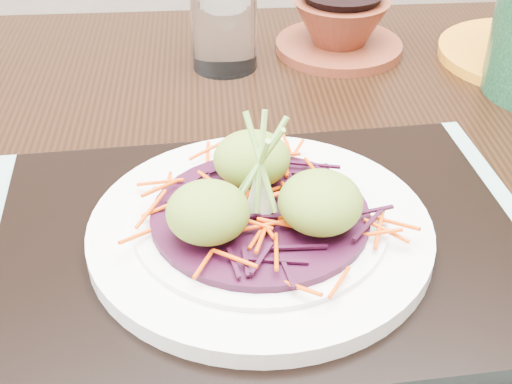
{
  "coord_description": "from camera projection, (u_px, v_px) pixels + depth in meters",
  "views": [
    {
      "loc": [
        -0.14,
        -0.5,
        1.11
      ],
      "look_at": [
        -0.08,
        -0.09,
        0.82
      ],
      "focal_mm": 50.0,
      "sensor_mm": 36.0,
      "label": 1
    }
  ],
  "objects": [
    {
      "name": "carrot_julienne",
      "position": [
        260.0,
        207.0,
        0.49
      ],
      "size": [
        0.19,
        0.19,
        0.01
      ],
      "primitive_type": null,
      "color": "#D74203",
      "rests_on": "cabbage_bed"
    },
    {
      "name": "placemat",
      "position": [
        260.0,
        258.0,
        0.52
      ],
      "size": [
        0.43,
        0.34,
        0.0
      ],
      "primitive_type": "cube",
      "rotation": [
        0.0,
        0.0,
        -0.0
      ],
      "color": "#80A59A",
      "rests_on": "dining_table"
    },
    {
      "name": "dining_table",
      "position": [
        268.0,
        281.0,
        0.65
      ],
      "size": [
        1.3,
        0.91,
        0.77
      ],
      "rotation": [
        0.0,
        0.0,
        -0.07
      ],
      "color": "black",
      "rests_on": "ground"
    },
    {
      "name": "guacamole_scoops",
      "position": [
        260.0,
        190.0,
        0.48
      ],
      "size": [
        0.13,
        0.12,
        0.04
      ],
      "color": "olive",
      "rests_on": "cabbage_bed"
    },
    {
      "name": "terracotta_bowl_set",
      "position": [
        340.0,
        28.0,
        0.8
      ],
      "size": [
        0.19,
        0.19,
        0.06
      ],
      "rotation": [
        0.0,
        0.0,
        -0.44
      ],
      "color": "#5D2516",
      "rests_on": "dining_table"
    },
    {
      "name": "serving_tray",
      "position": [
        260.0,
        247.0,
        0.51
      ],
      "size": [
        0.37,
        0.28,
        0.02
      ],
      "primitive_type": "cube",
      "rotation": [
        0.0,
        0.0,
        -0.0
      ],
      "color": "black",
      "rests_on": "placemat"
    },
    {
      "name": "scallion_garnish",
      "position": [
        260.0,
        167.0,
        0.47
      ],
      "size": [
        0.06,
        0.06,
        0.08
      ],
      "primitive_type": null,
      "color": "#76AD45",
      "rests_on": "cabbage_bed"
    },
    {
      "name": "white_plate",
      "position": [
        260.0,
        229.0,
        0.5
      ],
      "size": [
        0.24,
        0.24,
        0.02
      ],
      "color": "silver",
      "rests_on": "serving_tray"
    },
    {
      "name": "cabbage_bed",
      "position": [
        260.0,
        215.0,
        0.49
      ],
      "size": [
        0.15,
        0.15,
        0.01
      ],
      "primitive_type": "cylinder",
      "color": "#300920",
      "rests_on": "white_plate"
    },
    {
      "name": "water_glass",
      "position": [
        224.0,
        23.0,
        0.76
      ],
      "size": [
        0.09,
        0.09,
        0.1
      ],
      "primitive_type": "cylinder",
      "rotation": [
        0.0,
        0.0,
        -0.31
      ],
      "color": "white",
      "rests_on": "dining_table"
    }
  ]
}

